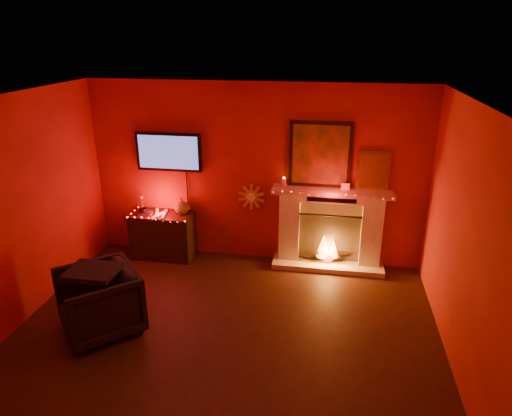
{
  "coord_description": "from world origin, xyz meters",
  "views": [
    {
      "loc": [
        1.11,
        -3.89,
        3.35
      ],
      "look_at": [
        0.16,
        1.7,
        1.13
      ],
      "focal_mm": 32.0,
      "sensor_mm": 36.0,
      "label": 1
    }
  ],
  "objects_px": {
    "console_table": "(164,233)",
    "armchair": "(99,302)",
    "fireplace": "(330,221)",
    "sunburst_clock": "(251,197)",
    "tv": "(169,152)"
  },
  "relations": [
    {
      "from": "tv",
      "to": "sunburst_clock",
      "type": "relative_size",
      "value": 3.1
    },
    {
      "from": "fireplace",
      "to": "tv",
      "type": "bearing_deg",
      "value": 178.5
    },
    {
      "from": "fireplace",
      "to": "tv",
      "type": "distance_m",
      "value": 2.61
    },
    {
      "from": "fireplace",
      "to": "sunburst_clock",
      "type": "distance_m",
      "value": 1.23
    },
    {
      "from": "fireplace",
      "to": "console_table",
      "type": "distance_m",
      "value": 2.57
    },
    {
      "from": "console_table",
      "to": "armchair",
      "type": "relative_size",
      "value": 1.11
    },
    {
      "from": "fireplace",
      "to": "armchair",
      "type": "bearing_deg",
      "value": -141.15
    },
    {
      "from": "tv",
      "to": "armchair",
      "type": "bearing_deg",
      "value": -94.33
    },
    {
      "from": "armchair",
      "to": "tv",
      "type": "bearing_deg",
      "value": 133.87
    },
    {
      "from": "fireplace",
      "to": "armchair",
      "type": "relative_size",
      "value": 2.52
    },
    {
      "from": "sunburst_clock",
      "to": "armchair",
      "type": "bearing_deg",
      "value": -122.84
    },
    {
      "from": "fireplace",
      "to": "sunburst_clock",
      "type": "height_order",
      "value": "fireplace"
    },
    {
      "from": "tv",
      "to": "fireplace",
      "type": "bearing_deg",
      "value": -1.5
    },
    {
      "from": "fireplace",
      "to": "tv",
      "type": "height_order",
      "value": "fireplace"
    },
    {
      "from": "console_table",
      "to": "armchair",
      "type": "xyz_separation_m",
      "value": [
        -0.06,
        -1.97,
        0.01
      ]
    }
  ]
}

